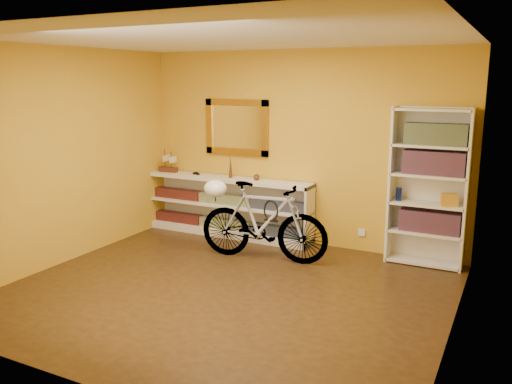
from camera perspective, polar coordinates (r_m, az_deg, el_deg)
The scene contains 24 objects.
floor at distance 5.73m, azimuth -3.23°, elevation -10.70°, with size 4.50×4.00×0.01m, color black.
ceiling at distance 5.30m, azimuth -3.57°, elevation 16.30°, with size 4.50×4.00×0.01m, color silver.
back_wall at distance 7.15m, azimuth 4.76°, elevation 4.69°, with size 4.50×0.01×2.60m, color gold.
left_wall at distance 6.78m, azimuth -20.12°, elevation 3.60°, with size 0.01×4.00×2.60m, color gold.
right_wall at distance 4.67m, azimuth 21.25°, elevation -0.01°, with size 0.01×4.00×2.60m, color gold.
gilt_mirror at distance 7.50m, azimuth -2.11°, elevation 6.99°, with size 0.98×0.06×0.78m, color olive.
wall_socket at distance 7.06m, azimuth 11.34°, elevation -4.31°, with size 0.09×0.01×0.09m, color silver.
console_unit at distance 7.60m, azimuth -3.25°, elevation -1.56°, with size 2.60×0.35×0.85m, color silver, non-canonical shape.
cd_row_lower at distance 7.65m, azimuth -3.30°, elevation -3.45°, with size 2.50×0.13×0.14m, color black.
cd_row_upper at distance 7.56m, azimuth -3.34°, elevation -0.78°, with size 2.50×0.13×0.14m, color navy.
model_ship at distance 8.02m, azimuth -9.47°, elevation 3.37°, with size 0.29×0.11×0.35m, color #401D11, non-canonical shape.
toy_car at distance 7.77m, azimuth -6.44°, elevation 1.89°, with size 0.00×0.00×0.00m, color black.
bronze_ornament at distance 7.44m, azimuth -2.77°, elevation 2.77°, with size 0.06×0.06×0.32m, color #57351E.
decorative_orb at distance 7.27m, azimuth 0.06°, elevation 1.61°, with size 0.09×0.09×0.09m, color #57351E.
bookcase at distance 6.60m, azimuth 18.08°, elevation 0.43°, with size 0.90×0.30×1.90m, color silver, non-canonical shape.
book_row_a at distance 6.68m, azimuth 18.28°, elevation -3.01°, with size 0.70×0.22×0.26m, color maroon.
book_row_b at distance 6.54m, azimuth 18.69°, elevation 3.01°, with size 0.70×0.22×0.28m, color maroon.
book_row_c at distance 6.50m, azimuth 18.89°, elevation 5.93°, with size 0.70×0.22×0.25m, color navy.
travel_mug at distance 6.65m, azimuth 15.16°, elevation -0.21°, with size 0.07×0.07×0.16m, color navy.
red_tin at distance 6.57m, azimuth 16.74°, elevation 5.82°, with size 0.14×0.14×0.18m, color maroon.
yellow_bag at distance 6.55m, azimuth 20.12°, elevation -0.80°, with size 0.19×0.12×0.14m, color #C48C22.
bicycle at distance 6.53m, azimuth 0.79°, elevation -3.21°, with size 1.67×0.43×0.98m, color silver.
helmet at distance 6.67m, azimuth -4.41°, elevation 0.38°, with size 0.29×0.28×0.22m, color white.
u_lock at distance 6.46m, azimuth 1.63°, elevation -2.03°, with size 0.20×0.20×0.02m, color black.
Camera 1 is at (2.67, -4.56, 2.21)m, focal length 37.07 mm.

